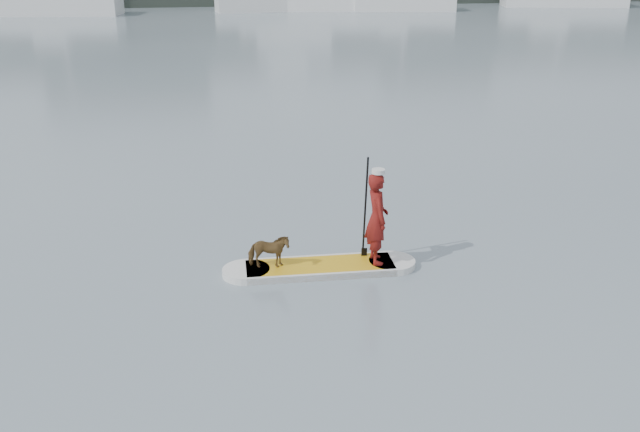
{
  "coord_description": "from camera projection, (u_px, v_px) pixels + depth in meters",
  "views": [
    {
      "loc": [
        -2.75,
        -11.33,
        5.27
      ],
      "look_at": [
        -1.12,
        -0.52,
        1.0
      ],
      "focal_mm": 40.0,
      "sensor_mm": 36.0,
      "label": 1
    }
  ],
  "objects": [
    {
      "name": "paddler",
      "position": [
        377.0,
        218.0,
        11.89
      ],
      "size": [
        0.39,
        0.59,
        1.58
      ],
      "primitive_type": "imported",
      "rotation": [
        0.0,
        0.0,
        1.6
      ],
      "color": "maroon",
      "rests_on": "paddleboard"
    },
    {
      "name": "sailboat_e",
      "position": [
        403.0,
        0.0,
        55.18
      ],
      "size": [
        8.03,
        3.54,
        11.25
      ],
      "rotation": [
        0.0,
        0.0,
        -0.13
      ],
      "color": "silver",
      "rests_on": "ground"
    },
    {
      "name": "paddle",
      "position": [
        365.0,
        219.0,
        12.14
      ],
      "size": [
        0.1,
        0.3,
        2.0
      ],
      "rotation": [
        0.0,
        0.0,
        -0.01
      ],
      "color": "black",
      "rests_on": "ground"
    },
    {
      "name": "dog",
      "position": [
        269.0,
        251.0,
        11.84
      ],
      "size": [
        0.72,
        0.38,
        0.59
      ],
      "primitive_type": "imported",
      "rotation": [
        0.0,
        0.0,
        1.48
      ],
      "color": "brown",
      "rests_on": "paddleboard"
    },
    {
      "name": "sailboat_c",
      "position": [
        59.0,
        2.0,
        51.99
      ],
      "size": [
        8.81,
        3.88,
        12.23
      ],
      "rotation": [
        0.0,
        0.0,
        -0.12
      ],
      "color": "silver",
      "rests_on": "ground"
    },
    {
      "name": "paddleboard",
      "position": [
        320.0,
        268.0,
        12.08
      ],
      "size": [
        3.3,
        0.83,
        0.12
      ],
      "rotation": [
        0.0,
        0.0,
        -0.01
      ],
      "color": "gold",
      "rests_on": "ground"
    },
    {
      "name": "sailboat_d",
      "position": [
        265.0,
        0.0,
        54.77
      ],
      "size": [
        7.9,
        3.36,
        11.29
      ],
      "rotation": [
        0.0,
        0.0,
        0.13
      ],
      "color": "silver",
      "rests_on": "ground"
    },
    {
      "name": "ground",
      "position": [
        378.0,
        254.0,
        12.73
      ],
      "size": [
        140.0,
        140.0,
        0.0
      ],
      "primitive_type": "plane",
      "color": "slate",
      "rests_on": "ground"
    },
    {
      "name": "white_cap",
      "position": [
        378.0,
        171.0,
        11.59
      ],
      "size": [
        0.22,
        0.22,
        0.07
      ],
      "primitive_type": "cylinder",
      "color": "silver",
      "rests_on": "paddler"
    }
  ]
}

